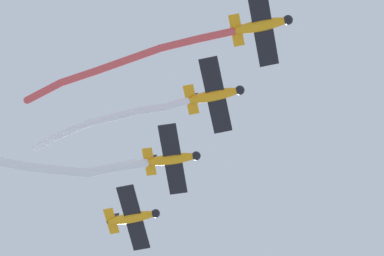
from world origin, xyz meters
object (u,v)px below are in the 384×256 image
object	(u,v)px
airplane_slot	(133,217)
airplane_lead	(262,25)
airplane_left_wing	(215,95)
airplane_right_wing	(172,159)

from	to	relation	value
airplane_slot	airplane_lead	bearing A→B (deg)	-47.11
airplane_lead	airplane_left_wing	bearing A→B (deg)	133.04
airplane_lead	airplane_right_wing	size ratio (longest dim) A/B	1.01
airplane_right_wing	airplane_slot	world-z (taller)	airplane_slot
airplane_right_wing	airplane_left_wing	bearing A→B (deg)	-50.45
airplane_left_wing	airplane_slot	xyz separation A→B (m)	(12.74, 8.49, 0.50)
airplane_lead	airplane_slot	world-z (taller)	airplane_slot
airplane_lead	airplane_left_wing	xyz separation A→B (m)	(6.37, 4.24, 0.25)
airplane_lead	airplane_left_wing	world-z (taller)	airplane_left_wing
airplane_slot	airplane_right_wing	bearing A→B (deg)	-47.07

